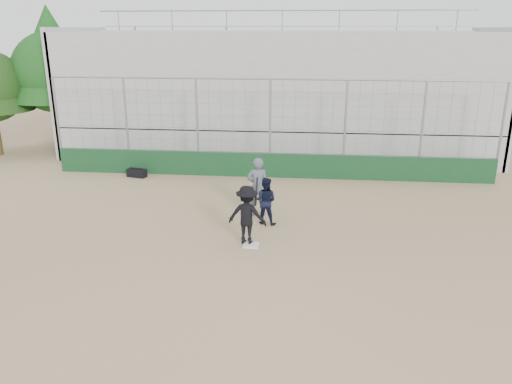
# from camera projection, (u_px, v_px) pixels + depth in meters

# --- Properties ---
(ground) EXTENTS (90.00, 90.00, 0.00)m
(ground) POSITION_uv_depth(u_px,v_px,m) (251.00, 245.00, 14.22)
(ground) COLOR olive
(ground) RESTS_ON ground
(home_plate) EXTENTS (0.44, 0.44, 0.02)m
(home_plate) POSITION_uv_depth(u_px,v_px,m) (251.00, 245.00, 14.22)
(home_plate) COLOR white
(home_plate) RESTS_ON ground
(backstop) EXTENTS (18.10, 0.25, 4.04)m
(backstop) POSITION_uv_depth(u_px,v_px,m) (270.00, 154.00, 20.54)
(backstop) COLOR #11351B
(backstop) RESTS_ON ground
(bleachers) EXTENTS (20.25, 6.70, 6.98)m
(bleachers) POSITION_uv_depth(u_px,v_px,m) (278.00, 92.00, 24.60)
(bleachers) COLOR #9E9E9E
(bleachers) RESTS_ON ground
(tree_left) EXTENTS (4.48, 4.48, 7.00)m
(tree_left) POSITION_uv_depth(u_px,v_px,m) (52.00, 61.00, 24.32)
(tree_left) COLOR #3C2615
(tree_left) RESTS_ON ground
(batter_at_plate) EXTENTS (1.20, 0.84, 1.88)m
(batter_at_plate) POSITION_uv_depth(u_px,v_px,m) (247.00, 215.00, 14.14)
(batter_at_plate) COLOR black
(batter_at_plate) RESTS_ON ground
(catcher_crouched) EXTENTS (0.86, 0.74, 1.05)m
(catcher_crouched) POSITION_uv_depth(u_px,v_px,m) (265.00, 208.00, 15.65)
(catcher_crouched) COLOR black
(catcher_crouched) RESTS_ON ground
(umpire) EXTENTS (0.77, 0.57, 1.76)m
(umpire) POSITION_uv_depth(u_px,v_px,m) (258.00, 189.00, 16.31)
(umpire) COLOR #4E5763
(umpire) RESTS_ON ground
(equipment_bag) EXTENTS (0.86, 0.52, 0.38)m
(equipment_bag) POSITION_uv_depth(u_px,v_px,m) (137.00, 173.00, 20.75)
(equipment_bag) COLOR black
(equipment_bag) RESTS_ON ground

